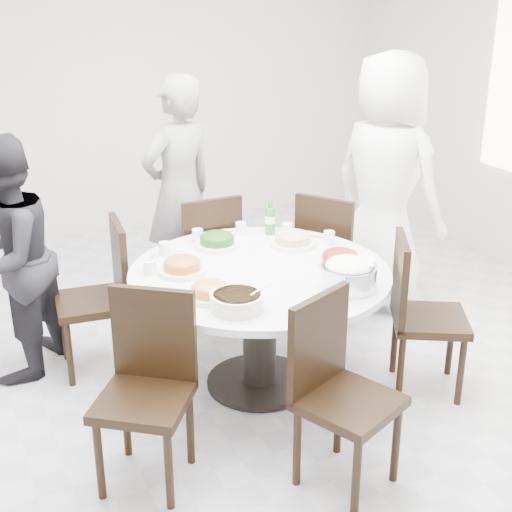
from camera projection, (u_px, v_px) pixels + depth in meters
name	position (u px, v px, depth m)	size (l,w,h in m)	color
floor	(213.00, 377.00, 4.41)	(6.00, 6.00, 0.01)	#BCBCC1
wall_back	(85.00, 85.00, 6.43)	(6.00, 0.01, 2.80)	silver
dining_table	(260.00, 329.00, 4.21)	(1.50, 1.50, 0.75)	white
chair_ne	(334.00, 256.00, 5.03)	(0.42, 0.42, 0.95)	black
chair_n	(203.00, 257.00, 5.01)	(0.42, 0.42, 0.95)	black
chair_nw	(91.00, 299.00, 4.36)	(0.42, 0.42, 0.95)	black
chair_sw	(143.00, 397.00, 3.35)	(0.42, 0.42, 0.95)	black
chair_s	(349.00, 399.00, 3.33)	(0.42, 0.42, 0.95)	black
chair_se	(430.00, 316.00, 4.14)	(0.42, 0.42, 0.95)	black
diner_right	(386.00, 183.00, 5.10)	(0.91, 0.59, 1.86)	white
diner_middle	(179.00, 193.00, 5.17)	(0.62, 0.41, 1.70)	black
diner_left	(8.00, 260.00, 4.22)	(0.73, 0.57, 1.49)	black
dish_greens	(217.00, 241.00, 4.41)	(0.27, 0.27, 0.07)	white
dish_pale	(293.00, 240.00, 4.42)	(0.28, 0.28, 0.08)	white
dish_orange	(182.00, 267.00, 4.02)	(0.27, 0.27, 0.07)	white
dish_redbrown	(340.00, 260.00, 4.12)	(0.27, 0.27, 0.07)	white
dish_tofu	(210.00, 292.00, 3.71)	(0.25, 0.25, 0.06)	white
rice_bowl	(349.00, 277.00, 3.81)	(0.30, 0.30, 0.13)	silver
soup_bowl	(237.00, 302.00, 3.58)	(0.27, 0.27, 0.08)	white
beverage_bottle	(270.00, 217.00, 4.60)	(0.07, 0.07, 0.23)	#2C6E32
tea_cups	(223.00, 232.00, 4.56)	(0.07, 0.07, 0.08)	white
chopsticks	(221.00, 234.00, 4.61)	(0.24, 0.04, 0.01)	tan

